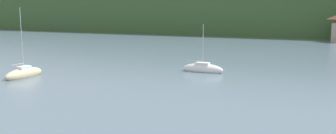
{
  "coord_description": "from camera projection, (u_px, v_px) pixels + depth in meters",
  "views": [
    {
      "loc": [
        11.65,
        17.77,
        6.62
      ],
      "look_at": [
        0.0,
        41.26,
        2.52
      ],
      "focal_mm": 37.07,
      "sensor_mm": 36.0,
      "label": 1
    }
  ],
  "objects": [
    {
      "name": "sailboat_far_0",
      "position": [
        203.0,
        69.0,
        39.22
      ],
      "size": [
        4.8,
        1.47,
        5.77
      ],
      "rotation": [
        0.0,
        0.0,
        0.03
      ],
      "color": "white",
      "rests_on": "ground_plane"
    },
    {
      "name": "sailboat_mid_1",
      "position": [
        24.0,
        74.0,
        36.07
      ],
      "size": [
        1.65,
        4.94,
        7.53
      ],
      "rotation": [
        0.0,
        0.0,
        1.63
      ],
      "color": "#CCBC8E",
      "rests_on": "ground_plane"
    }
  ]
}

